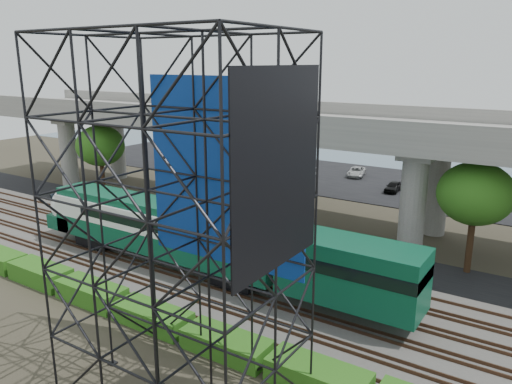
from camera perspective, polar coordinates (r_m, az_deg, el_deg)
The scene contains 13 objects.
ground at distance 32.21m, azimuth -7.54°, elevation -11.17°, with size 140.00×140.00×0.00m, color #474233.
ballast_bed at distance 33.56m, azimuth -5.30°, elevation -9.81°, with size 90.00×12.00×0.20m, color slate.
service_road at distance 40.06m, azimuth 2.28°, elevation -5.68°, with size 90.00×5.00×0.08m, color black.
parking_lot at distance 60.62m, azimuth 13.75°, elevation 0.98°, with size 90.00×18.00×0.08m, color black.
harbor_water at distance 81.33m, azimuth 19.00°, elevation 4.01°, with size 140.00×40.00×0.03m, color slate.
rail_tracks at distance 33.48m, azimuth -5.31°, elevation -9.53°, with size 90.00×9.52×0.16m.
commuter_train at distance 33.79m, azimuth -8.24°, elevation -4.64°, with size 29.30×3.06×4.30m.
overpass at distance 43.12m, azimuth 5.28°, elevation 6.95°, with size 80.00×12.00×12.40m.
scaffold_tower at distance 19.83m, azimuth -8.89°, elevation -4.64°, with size 9.36×6.36×15.00m.
hedge_strip at distance 28.56m, azimuth -11.75°, elevation -13.67°, with size 34.60×1.80×1.20m.
trees at distance 45.60m, azimuth 0.96°, elevation 4.07°, with size 40.94×16.94×7.69m.
suv at distance 40.62m, azimuth -1.86°, elevation -4.21°, with size 2.47×5.36×1.49m, color black.
parked_cars at distance 59.70m, azimuth 14.92°, elevation 1.32°, with size 37.00×9.79×1.29m.
Camera 1 is at (19.15, -21.80, 13.99)m, focal length 35.00 mm.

